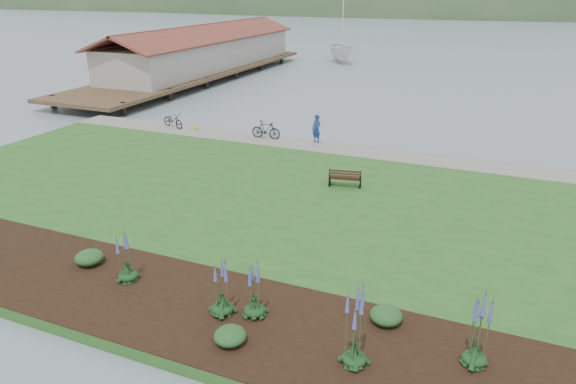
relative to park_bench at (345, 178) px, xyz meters
name	(u,v)px	position (x,y,z in m)	size (l,w,h in m)	color
ground	(265,193)	(-3.56, -1.25, -0.86)	(600.00, 600.00, 0.00)	gray
lawn	(246,204)	(-3.56, -3.25, -0.66)	(34.00, 20.00, 0.40)	#265B20
shoreline_path	(315,146)	(-3.56, 5.65, -0.44)	(34.00, 2.20, 0.03)	gray
garden_bed	(214,312)	(-0.56, -11.05, -0.44)	(24.00, 4.40, 0.04)	black
far_hillside	(550,16)	(16.44, 168.75, -0.86)	(580.00, 80.00, 38.00)	#304F2C
pier_pavilion	(204,52)	(-23.56, 26.27, 1.78)	(8.00, 36.00, 5.40)	#4C3826
park_bench	(345,178)	(0.00, 0.00, 0.00)	(1.58, 0.89, 0.92)	black
person	(317,127)	(-3.67, 6.25, 0.55)	(0.74, 0.51, 2.02)	navy
bicycle_a	(173,120)	(-13.63, 5.95, 0.04)	(1.92, 0.67, 1.01)	black
bicycle_b	(266,130)	(-6.85, 5.95, 0.10)	(1.85, 0.53, 1.11)	black
sailboat	(341,63)	(-13.27, 42.18, -0.86)	(10.24, 10.43, 27.00)	silver
pannier	(196,128)	(-11.90, 5.95, -0.30)	(0.19, 0.30, 0.32)	gold
echium_0	(222,292)	(-0.30, -11.02, 0.29)	(0.62, 0.62, 1.91)	#143719
echium_1	(254,293)	(0.59, -10.74, 0.33)	(0.62, 0.62, 2.00)	#143719
echium_2	(356,329)	(3.77, -11.60, 0.62)	(0.62, 0.62, 2.40)	#143719
echium_3	(479,329)	(6.52, -10.44, 0.61)	(0.62, 0.62, 2.39)	#143719
echium_4	(126,259)	(-3.97, -10.61, 0.34)	(0.62, 0.62, 2.02)	#143719
shrub_0	(89,257)	(-5.85, -10.27, -0.18)	(0.94, 0.94, 0.47)	#1E4C21
shrub_1	(230,336)	(0.53, -12.08, -0.20)	(0.86, 0.86, 0.43)	#1E4C21
shrub_2	(386,315)	(4.12, -9.62, -0.19)	(0.91, 0.91, 0.45)	#1E4C21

